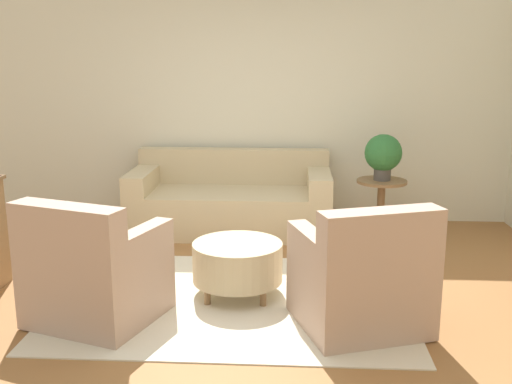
% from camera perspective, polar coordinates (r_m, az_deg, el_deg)
% --- Properties ---
extents(ground_plane, '(16.00, 16.00, 0.00)m').
position_cam_1_polar(ground_plane, '(4.78, -2.24, -10.27)').
color(ground_plane, '#996638').
extents(wall_back, '(8.91, 0.12, 2.80)m').
position_cam_1_polar(wall_back, '(6.91, -0.24, 8.92)').
color(wall_back, beige).
rests_on(wall_back, ground_plane).
extents(rug, '(2.70, 2.00, 0.01)m').
position_cam_1_polar(rug, '(4.77, -2.24, -10.22)').
color(rug, beige).
rests_on(rug, ground_plane).
extents(couch, '(2.14, 0.97, 0.85)m').
position_cam_1_polar(couch, '(6.55, -2.39, -0.96)').
color(couch, '#C6B289').
rests_on(couch, ground_plane).
extents(armchair_left, '(1.03, 1.00, 0.91)m').
position_cam_1_polar(armchair_left, '(4.45, -15.26, -7.58)').
color(armchair_left, tan).
rests_on(armchair_left, rug).
extents(armchair_right, '(1.03, 1.00, 0.91)m').
position_cam_1_polar(armchair_right, '(4.25, 10.14, -8.30)').
color(armchair_right, tan).
rests_on(armchair_right, rug).
extents(ottoman_table, '(0.71, 0.71, 0.43)m').
position_cam_1_polar(ottoman_table, '(4.77, -1.77, -6.66)').
color(ottoman_table, '#C6B289').
rests_on(ottoman_table, rug).
extents(side_table, '(0.52, 0.52, 0.61)m').
position_cam_1_polar(side_table, '(6.40, 11.83, -0.59)').
color(side_table, olive).
rests_on(side_table, ground_plane).
extents(potted_plant_on_side_table, '(0.38, 0.38, 0.48)m').
position_cam_1_polar(potted_plant_on_side_table, '(6.31, 12.02, 3.55)').
color(potted_plant_on_side_table, '#4C4742').
rests_on(potted_plant_on_side_table, side_table).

